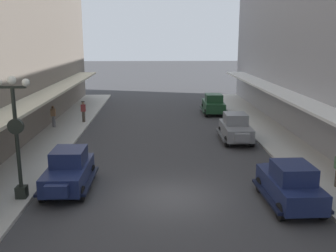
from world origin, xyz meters
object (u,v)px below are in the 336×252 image
fire_hydrant (299,166)px  parked_car_1 (213,104)px  parked_car_3 (290,183)px  lamp_post_with_clock (16,133)px  pedestrian_2 (83,111)px  parked_car_2 (69,169)px  pedestrian_1 (53,116)px  parked_car_0 (236,127)px

fire_hydrant → parked_car_1: bearing=96.4°
parked_car_3 → parked_car_1: bearing=90.7°
parked_car_1 → parked_car_3: bearing=-89.3°
lamp_post_with_clock → parked_car_1: bearing=59.8°
parked_car_3 → pedestrian_2: size_ratio=2.57×
parked_car_1 → fire_hydrant: parked_car_1 is taller
parked_car_2 → lamp_post_with_clock: lamp_post_with_clock is taller
pedestrian_1 → fire_hydrant: bearing=-36.2°
parked_car_0 → parked_car_3: size_ratio=1.00×
parked_car_2 → parked_car_1: bearing=62.3°
parked_car_2 → pedestrian_2: (-1.82, 13.77, 0.07)m
lamp_post_with_clock → pedestrian_2: lamp_post_with_clock is taller
parked_car_1 → pedestrian_1: 14.08m
parked_car_3 → fire_hydrant: (1.57, 3.21, -0.38)m
parked_car_1 → parked_car_2: 19.80m
parked_car_1 → parked_car_3: same height
parked_car_0 → fire_hydrant: bearing=-75.9°
lamp_post_with_clock → pedestrian_2: 15.15m
parked_car_3 → pedestrian_2: 19.40m
lamp_post_with_clock → fire_hydrant: size_ratio=6.29×
pedestrian_1 → pedestrian_2: 2.62m
lamp_post_with_clock → fire_hydrant: (12.75, 2.45, -2.42)m
parked_car_0 → parked_car_3: (0.16, -10.10, 0.00)m
parked_car_3 → lamp_post_with_clock: (-11.18, 0.77, 2.04)m
parked_car_2 → pedestrian_1: (-3.75, 12.00, 0.05)m
parked_car_1 → fire_hydrant: 16.44m
parked_car_2 → parked_car_3: 9.67m
fire_hydrant → pedestrian_1: size_ratio=0.50×
parked_car_2 → fire_hydrant: parked_car_2 is taller
lamp_post_with_clock → pedestrian_1: bearing=98.7°
parked_car_3 → pedestrian_1: (-13.20, 14.01, 0.05)m
parked_car_0 → parked_car_3: 10.10m
parked_car_0 → parked_car_1: same height
parked_car_0 → pedestrian_2: bearing=152.9°
lamp_post_with_clock → pedestrian_2: (-0.09, 15.02, -1.97)m
parked_car_2 → lamp_post_with_clock: bearing=-144.2°
parked_car_1 → pedestrian_1: (-12.95, -5.53, 0.05)m
pedestrian_2 → fire_hydrant: bearing=-44.4°
parked_car_3 → lamp_post_with_clock: lamp_post_with_clock is taller
parked_car_0 → pedestrian_1: parked_car_0 is taller
parked_car_0 → pedestrian_2: parked_car_0 is taller
fire_hydrant → pedestrian_1: 18.30m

